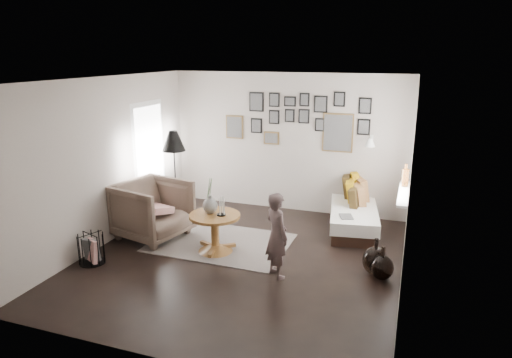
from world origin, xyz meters
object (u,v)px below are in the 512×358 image
(demijohn_large, at_px, (375,261))
(vase, at_px, (210,203))
(daybed, at_px, (354,212))
(armchair, at_px, (153,210))
(floor_lamp, at_px, (174,145))
(demijohn_small, at_px, (382,267))
(child, at_px, (277,235))
(magazine_basket, at_px, (91,249))
(pedestal_table, at_px, (215,235))

(demijohn_large, bearing_deg, vase, -179.29)
(daybed, relative_size, armchair, 1.80)
(daybed, distance_m, floor_lamp, 3.31)
(demijohn_small, xyz_separation_m, child, (-1.37, -0.36, 0.41))
(magazine_basket, bearing_deg, vase, 33.53)
(daybed, relative_size, demijohn_large, 3.58)
(vase, distance_m, child, 1.28)
(armchair, height_order, demijohn_small, armchair)
(magazine_basket, bearing_deg, daybed, 38.44)
(daybed, height_order, demijohn_small, daybed)
(armchair, distance_m, floor_lamp, 1.14)
(pedestal_table, relative_size, daybed, 0.41)
(pedestal_table, xyz_separation_m, demijohn_large, (2.37, 0.05, -0.08))
(armchair, xyz_separation_m, floor_lamp, (0.11, 0.58, 0.98))
(vase, distance_m, demijohn_large, 2.51)
(armchair, bearing_deg, floor_lamp, 1.82)
(daybed, relative_size, floor_lamp, 1.11)
(magazine_basket, distance_m, demijohn_small, 4.09)
(daybed, distance_m, demijohn_small, 1.92)
(armchair, bearing_deg, child, -92.29)
(daybed, height_order, child, child)
(daybed, xyz_separation_m, armchair, (-3.05, -1.56, 0.20))
(pedestal_table, bearing_deg, daybed, 43.27)
(pedestal_table, bearing_deg, armchair, 170.86)
(daybed, bearing_deg, floor_lamp, -170.53)
(demijohn_large, bearing_deg, demijohn_small, -49.51)
(vase, bearing_deg, child, -21.03)
(daybed, height_order, armchair, armchair)
(armchair, bearing_deg, demijohn_small, -81.12)
(demijohn_large, bearing_deg, armchair, 177.72)
(daybed, xyz_separation_m, child, (-0.75, -2.18, 0.31))
(magazine_basket, bearing_deg, armchair, 73.48)
(armchair, height_order, child, child)
(vase, bearing_deg, armchair, 171.22)
(pedestal_table, relative_size, vase, 1.40)
(pedestal_table, xyz_separation_m, child, (1.10, -0.43, 0.31))
(demijohn_large, height_order, demijohn_small, demijohn_large)
(daybed, distance_m, magazine_basket, 4.32)
(demijohn_large, bearing_deg, floor_lamp, 168.17)
(vase, height_order, floor_lamp, floor_lamp)
(vase, xyz_separation_m, demijohn_small, (2.55, -0.09, -0.59))
(vase, relative_size, child, 0.46)
(armchair, relative_size, floor_lamp, 0.62)
(demijohn_small, bearing_deg, vase, 177.98)
(daybed, xyz_separation_m, floor_lamp, (-2.93, -0.98, 1.18))
(magazine_basket, xyz_separation_m, demijohn_small, (4.00, 0.87, -0.04))
(pedestal_table, distance_m, vase, 0.50)
(vase, relative_size, floor_lamp, 0.33)
(pedestal_table, relative_size, demijohn_small, 1.62)
(daybed, height_order, floor_lamp, floor_lamp)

